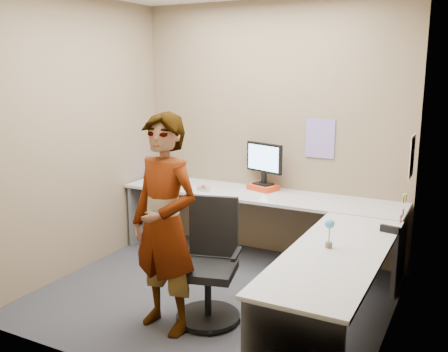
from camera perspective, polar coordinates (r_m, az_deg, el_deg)
The scene contains 20 objects.
ground at distance 4.62m, azimuth -1.27°, elevation -13.46°, with size 3.00×3.00×0.00m, color #29292E.
wall_back at distance 5.38m, azimuth 5.35°, elevation 5.20°, with size 3.00×3.00×0.00m, color #746147.
wall_right at distance 3.74m, azimuth 19.24°, elevation 1.53°, with size 2.70×2.70×0.00m, color #746147.
wall_left at distance 5.10m, azimuth -16.34°, elevation 4.39°, with size 2.70×2.70×0.00m, color #746147.
desk at distance 4.55m, azimuth 5.91°, elevation -5.92°, with size 2.98×2.58×0.73m.
paper_ream at distance 5.34m, azimuth 4.48°, elevation -1.29°, with size 0.29×0.21×0.06m, color red.
monitor at distance 5.29m, azimuth 4.60°, elevation 1.81°, with size 0.45×0.21×0.44m.
laptop at distance 5.92m, azimuth -7.53°, elevation 0.25°, with size 0.39×0.39×0.22m.
trackball_mouse at distance 5.27m, azimuth -2.34°, elevation -1.49°, with size 0.12×0.08×0.07m.
origami at distance 4.93m, azimuth 4.61°, elevation -2.42°, with size 0.10×0.10×0.06m, color white.
stapler at distance 4.16m, azimuth 18.43°, elevation -5.80°, with size 0.15×0.04×0.06m, color black.
flower at distance 3.67m, azimuth 11.97°, elevation -5.91°, with size 0.07×0.07×0.22m.
calendar_purple at distance 5.19m, azimuth 10.93°, elevation 4.23°, with size 0.30×0.01×0.40m, color #846BB7.
calendar_white at distance 4.64m, azimuth 20.69°, elevation 2.11°, with size 0.01×0.28×0.38m, color white.
sticky_note_a at distance 4.36m, azimuth 19.82°, elevation -2.47°, with size 0.01×0.07×0.07m, color #F2E059.
sticky_note_b at distance 4.44m, azimuth 19.79°, elevation -3.95°, with size 0.01×0.07×0.07m, color pink.
sticky_note_c at distance 4.33m, azimuth 19.55°, elevation -4.60°, with size 0.01×0.07×0.07m, color pink.
sticky_note_d at distance 4.51m, azimuth 20.06°, elevation -2.40°, with size 0.01×0.07×0.07m, color #F2E059.
office_chair at distance 4.09m, azimuth -1.65°, elevation -10.88°, with size 0.55×0.53×0.97m.
person at distance 3.81m, azimuth -6.80°, elevation -5.53°, with size 0.62×0.40×1.69m, color #999399.
Camera 1 is at (2.01, -3.65, 1.99)m, focal length 40.00 mm.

